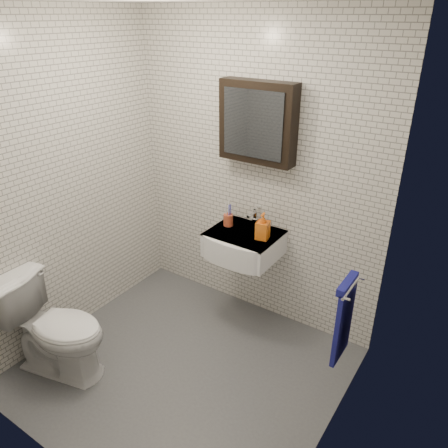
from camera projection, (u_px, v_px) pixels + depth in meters
The scene contains 9 objects.
ground at pixel (183, 369), 3.30m from camera, with size 2.20×2.00×0.01m, color #4F5257.
room_shell at pixel (173, 189), 2.66m from camera, with size 2.22×2.02×2.51m.
washbasin at pixel (242, 245), 3.49m from camera, with size 0.55×0.50×0.20m.
faucet at pixel (255, 218), 3.57m from camera, with size 0.06×0.20×0.15m.
mirror_cabinet at pixel (258, 122), 3.22m from camera, with size 0.60×0.15×0.60m.
towel_rail at pixel (344, 317), 2.72m from camera, with size 0.09×0.30×0.58m.
toothbrush_cup at pixel (228, 219), 3.58m from camera, with size 0.10×0.10×0.22m.
soap_bottle at pixel (263, 226), 3.35m from camera, with size 0.10×0.10×0.21m, color orange.
toilet at pixel (56, 327), 3.15m from camera, with size 0.43×0.76×0.78m, color white.
Camera 1 is at (1.64, -1.89, 2.44)m, focal length 35.00 mm.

